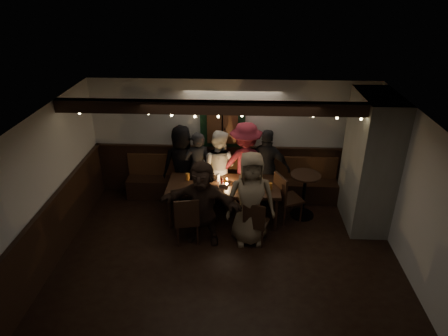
# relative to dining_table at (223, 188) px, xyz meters

# --- Properties ---
(room) EXTENTS (6.02, 5.01, 2.62)m
(room) POSITION_rel_dining_table_xyz_m (1.20, 0.02, 0.36)
(room) COLOR black
(room) RESTS_ON ground
(dining_table) EXTENTS (2.20, 0.94, 0.95)m
(dining_table) POSITION_rel_dining_table_xyz_m (0.00, 0.00, 0.00)
(dining_table) COLOR black
(dining_table) RESTS_ON ground
(chair_near_left) EXTENTS (0.52, 0.52, 0.98)m
(chair_near_left) POSITION_rel_dining_table_xyz_m (-0.62, -0.86, -0.17)
(chair_near_left) COLOR black
(chair_near_left) RESTS_ON ground
(chair_near_right) EXTENTS (0.51, 0.51, 0.90)m
(chair_near_right) POSITION_rel_dining_table_xyz_m (0.62, -0.82, -0.21)
(chair_near_right) COLOR black
(chair_near_right) RESTS_ON ground
(chair_end) EXTENTS (0.62, 0.62, 1.04)m
(chair_end) POSITION_rel_dining_table_xyz_m (1.21, -0.02, -0.13)
(chair_end) COLOR black
(chair_end) RESTS_ON ground
(high_top) EXTENTS (0.60, 0.60, 0.95)m
(high_top) POSITION_rel_dining_table_xyz_m (1.62, 0.19, -0.12)
(high_top) COLOR black
(high_top) RESTS_ON ground
(person_a) EXTENTS (0.97, 0.79, 1.71)m
(person_a) POSITION_rel_dining_table_xyz_m (-0.91, 0.73, 0.14)
(person_a) COLOR black
(person_a) RESTS_ON ground
(person_b) EXTENTS (0.69, 0.57, 1.61)m
(person_b) POSITION_rel_dining_table_xyz_m (-0.58, 0.67, 0.09)
(person_b) COLOR black
(person_b) RESTS_ON ground
(person_c) EXTENTS (0.97, 0.86, 1.65)m
(person_c) POSITION_rel_dining_table_xyz_m (-0.14, 0.70, 0.11)
(person_c) COLOR silver
(person_c) RESTS_ON ground
(person_d) EXTENTS (1.26, 0.82, 1.83)m
(person_d) POSITION_rel_dining_table_xyz_m (0.43, 0.69, 0.19)
(person_d) COLOR maroon
(person_d) RESTS_ON ground
(person_e) EXTENTS (1.06, 0.66, 1.68)m
(person_e) POSITION_rel_dining_table_xyz_m (0.88, 0.68, 0.12)
(person_e) COLOR black
(person_e) RESTS_ON ground
(person_f) EXTENTS (1.57, 0.75, 1.63)m
(person_f) POSITION_rel_dining_table_xyz_m (-0.34, -0.75, 0.10)
(person_f) COLOR black
(person_f) RESTS_ON ground
(person_g) EXTENTS (0.93, 0.66, 1.80)m
(person_g) POSITION_rel_dining_table_xyz_m (0.52, -0.72, 0.18)
(person_g) COLOR #857259
(person_g) RESTS_ON ground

